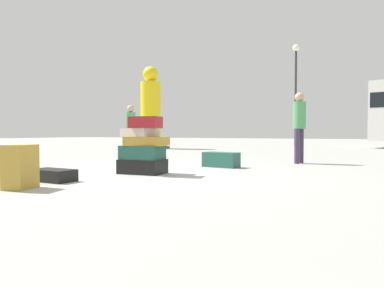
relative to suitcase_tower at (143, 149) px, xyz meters
name	(u,v)px	position (x,y,z in m)	size (l,w,h in m)	color
ground_plane	(148,172)	(-0.07, 0.25, -0.43)	(80.00, 80.00, 0.00)	#9E9E99
suitcase_tower	(143,149)	(0.00, 0.00, 0.00)	(0.87, 0.64, 1.01)	black
suitcase_teal_behind_tower	(221,160)	(0.79, 1.73, -0.27)	(0.75, 0.36, 0.32)	#26594C
suitcase_black_foreground_far	(52,175)	(-0.65, -1.44, -0.34)	(0.69, 0.37, 0.18)	black
suitcase_tan_left_side	(20,167)	(-0.45, -2.13, -0.15)	(0.29, 0.39, 0.57)	#B28C33
suitcase_charcoal_upright_blue	(136,161)	(-0.72, 0.78, -0.29)	(0.59, 0.30, 0.29)	#4C4C51
person_bearded_onlooker	(299,121)	(2.10, 3.42, 0.57)	(0.30, 0.33, 1.69)	#3F334C
person_tourist_with_camera	(131,126)	(-2.95, 3.59, 0.50)	(0.30, 0.30, 1.58)	#3F334C
yellow_dummy_statue	(151,112)	(-5.52, 8.58, 1.26)	(1.30, 1.30, 3.81)	yellow
lamp_post	(296,79)	(0.07, 13.98, 3.15)	(0.36, 0.36, 5.40)	#333338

